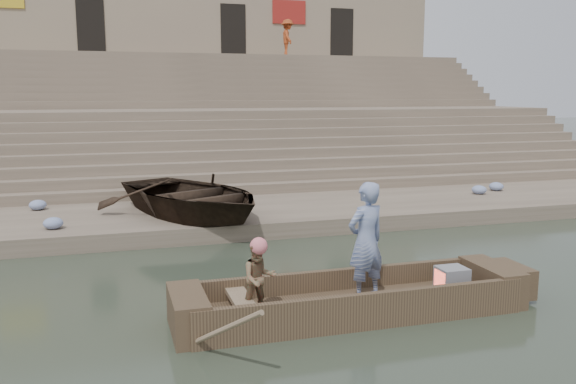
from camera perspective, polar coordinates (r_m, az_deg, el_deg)
name	(u,v)px	position (r m, az deg, el deg)	size (l,w,h in m)	color
ground	(228,358)	(8.24, -5.76, -15.47)	(120.00, 120.00, 0.00)	#273225
lower_landing	(169,220)	(15.75, -11.26, -2.65)	(32.00, 4.00, 0.40)	#816F5C
mid_landing	(148,148)	(22.98, -13.13, 4.11)	(32.00, 3.00, 2.80)	#816F5C
upper_landing	(138,110)	(29.89, -14.06, 7.58)	(32.00, 3.00, 5.20)	#816F5C
ghat_steps	(145,134)	(24.63, -13.41, 5.38)	(32.00, 11.00, 5.20)	#816F5C
building_wall	(132,51)	(33.93, -14.58, 12.83)	(32.00, 5.07, 11.20)	gray
main_rowboat	(351,308)	(9.66, 6.03, -10.91)	(5.00, 1.30, 0.22)	brown
rowboat_trim	(364,295)	(9.66, 7.24, -9.70)	(6.04, 2.63, 1.77)	brown
standing_man	(366,241)	(9.51, 7.42, -4.64)	(0.69, 0.45, 1.88)	navy
rowing_man	(259,278)	(8.88, -2.77, -8.21)	(0.53, 0.42, 1.10)	#297D4C
television	(451,279)	(10.34, 15.26, -8.00)	(0.46, 0.42, 0.40)	slate
beached_rowboat	(192,195)	(15.12, -9.11, -0.33)	(3.56, 4.99, 1.03)	#2D2116
pedestrian	(288,38)	(30.87, -0.04, 14.43)	(1.17, 0.68, 1.82)	#9C3D1A
cloth_bundles	(190,205)	(15.92, -9.32, -1.25)	(21.38, 2.91, 0.26)	#3F5999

